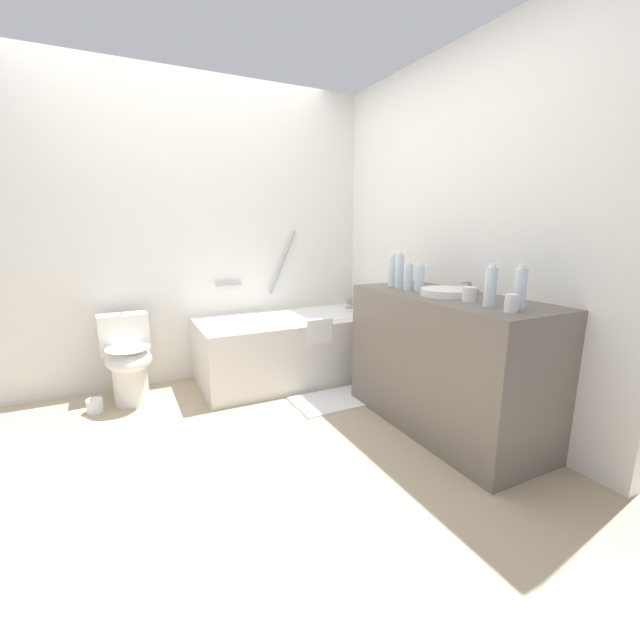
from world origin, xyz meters
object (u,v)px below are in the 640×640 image
sink_basin (446,292)px  toilet_paper_roll (95,406)px  water_bottle_2 (408,277)px  bath_mat (331,401)px  water_bottle_1 (491,286)px  water_bottle_3 (399,271)px  bathtub (290,346)px  water_bottle_0 (393,271)px  toilet (128,359)px  sink_faucet (468,288)px  water_bottle_5 (419,278)px  water_bottle_4 (520,288)px  drinking_glass_0 (469,294)px  drinking_glass_1 (511,303)px

sink_basin → toilet_paper_roll: 2.54m
water_bottle_2 → bath_mat: 1.10m
toilet_paper_roll → water_bottle_1: bearing=-38.9°
water_bottle_1 → water_bottle_3: size_ratio=0.92×
water_bottle_3 → toilet_paper_roll: (-2.00, 0.83, -0.95)m
bathtub → water_bottle_0: (0.48, -0.79, 0.70)m
toilet → sink_faucet: sink_faucet is taller
bathtub → sink_faucet: 1.59m
toilet → water_bottle_2: size_ratio=3.44×
water_bottle_0 → water_bottle_5: size_ratio=1.24×
bathtub → water_bottle_3: bathtub is taller
water_bottle_1 → water_bottle_4: (0.06, -0.13, 0.00)m
toilet → water_bottle_1: water_bottle_1 is taller
water_bottle_3 → water_bottle_4: bearing=-85.7°
sink_basin → water_bottle_0: 0.50m
water_bottle_3 → toilet: bearing=152.1°
water_bottle_2 → sink_faucet: bearing=-49.8°
water_bottle_0 → water_bottle_4: water_bottle_0 is taller
toilet → water_bottle_1: size_ratio=2.91×
sink_basin → water_bottle_1: size_ratio=1.35×
water_bottle_0 → water_bottle_3: bearing=-92.9°
water_bottle_1 → toilet_paper_roll: bearing=141.1°
drinking_glass_0 → bath_mat: bearing=115.3°
sink_basin → sink_faucet: bearing=0.0°
sink_basin → drinking_glass_1: size_ratio=3.47×
sink_faucet → drinking_glass_0: (-0.22, -0.22, 0.01)m
water_bottle_2 → water_bottle_4: water_bottle_4 is taller
toilet → drinking_glass_0: drinking_glass_0 is taller
bathtub → water_bottle_0: size_ratio=6.56×
toilet → drinking_glass_0: 2.43m
water_bottle_5 → drinking_glass_0: 0.44m
toilet → water_bottle_0: size_ratio=2.84×
water_bottle_0 → water_bottle_1: water_bottle_0 is taller
toilet → drinking_glass_0: size_ratio=8.03×
water_bottle_3 → drinking_glass_0: size_ratio=3.01×
toilet → water_bottle_5: (1.77, -1.12, 0.63)m
bath_mat → toilet_paper_roll: toilet_paper_roll is taller
drinking_glass_0 → toilet_paper_roll: drinking_glass_0 is taller
toilet → bath_mat: 1.55m
water_bottle_4 → water_bottle_5: bearing=93.8°
bathtub → drinking_glass_0: bearing=-71.6°
sink_faucet → drinking_glass_0: bearing=-135.1°
bathtub → water_bottle_1: (0.48, -1.65, 0.69)m
drinking_glass_0 → water_bottle_1: bearing=-95.0°
toilet_paper_roll → water_bottle_4: bearing=-40.2°
water_bottle_2 → water_bottle_3: bearing=84.4°
sink_basin → bath_mat: (-0.45, 0.66, -0.89)m
toilet_paper_roll → water_bottle_3: bearing=-22.6°
water_bottle_3 → bath_mat: (-0.40, 0.25, -0.99)m
sink_faucet → water_bottle_0: size_ratio=0.65×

